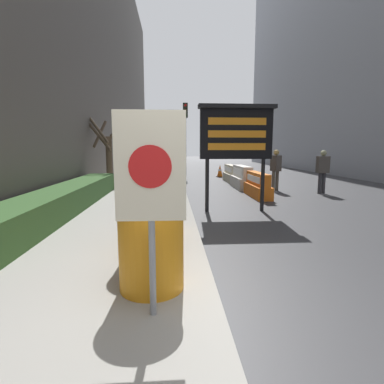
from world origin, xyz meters
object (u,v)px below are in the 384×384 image
(jersey_barrier_cream, at_px, (231,175))
(message_board, at_px, (236,134))
(barrel_drum_middle, at_px, (148,224))
(barrel_drum_back, at_px, (163,209))
(pedestrian_worker, at_px, (323,168))
(barrel_drum_foreground, at_px, (151,246))
(warning_sign, at_px, (151,180))
(jersey_barrier_white, at_px, (242,178))
(pedestrian_passerby, at_px, (276,167))
(jersey_barrier_orange_near, at_px, (258,186))
(traffic_cone_near, at_px, (220,171))
(traffic_light_near_curb, at_px, (185,124))

(jersey_barrier_cream, bearing_deg, message_board, -100.49)
(barrel_drum_middle, height_order, barrel_drum_back, same)
(jersey_barrier_cream, relative_size, pedestrian_worker, 1.34)
(barrel_drum_foreground, bearing_deg, jersey_barrier_cream, 74.64)
(barrel_drum_foreground, height_order, jersey_barrier_cream, barrel_drum_foreground)
(barrel_drum_foreground, distance_m, barrel_drum_back, 1.99)
(warning_sign, distance_m, message_board, 5.52)
(jersey_barrier_white, bearing_deg, pedestrian_passerby, -39.50)
(jersey_barrier_orange_near, bearing_deg, message_board, -118.86)
(barrel_drum_back, xyz_separation_m, jersey_barrier_cream, (3.11, 9.61, -0.24))
(traffic_cone_near, bearing_deg, traffic_light_near_curb, 157.27)
(message_board, bearing_deg, traffic_light_near_curb, 94.64)
(barrel_drum_back, bearing_deg, barrel_drum_middle, -100.39)
(jersey_barrier_white, distance_m, pedestrian_passerby, 1.54)
(traffic_cone_near, distance_m, pedestrian_worker, 7.24)
(barrel_drum_middle, xyz_separation_m, jersey_barrier_orange_near, (3.29, 5.96, -0.25))
(barrel_drum_back, xyz_separation_m, jersey_barrier_white, (3.11, 7.28, -0.20))
(barrel_drum_middle, height_order, traffic_light_near_curb, traffic_light_near_curb)
(message_board, bearing_deg, barrel_drum_middle, -118.94)
(barrel_drum_foreground, height_order, barrel_drum_back, same)
(jersey_barrier_orange_near, distance_m, traffic_light_near_curb, 8.77)
(barrel_drum_foreground, height_order, pedestrian_passerby, pedestrian_passerby)
(traffic_light_near_curb, bearing_deg, message_board, -85.36)
(jersey_barrier_white, bearing_deg, barrel_drum_middle, -111.69)
(barrel_drum_middle, relative_size, message_board, 0.34)
(message_board, xyz_separation_m, pedestrian_worker, (3.86, 2.89, -1.10))
(warning_sign, xyz_separation_m, traffic_cone_near, (2.98, 14.73, -1.04))
(jersey_barrier_white, bearing_deg, traffic_cone_near, 91.83)
(barrel_drum_middle, relative_size, jersey_barrier_cream, 0.44)
(jersey_barrier_white, bearing_deg, barrel_drum_foreground, -108.96)
(pedestrian_worker, bearing_deg, pedestrian_passerby, -27.98)
(jersey_barrier_orange_near, relative_size, traffic_cone_near, 2.71)
(traffic_cone_near, bearing_deg, jersey_barrier_white, -88.17)
(jersey_barrier_cream, distance_m, pedestrian_passerby, 3.47)
(barrel_drum_back, height_order, jersey_barrier_cream, barrel_drum_back)
(traffic_light_near_curb, bearing_deg, pedestrian_worker, -57.94)
(barrel_drum_foreground, bearing_deg, pedestrian_passerby, 62.80)
(jersey_barrier_white, bearing_deg, jersey_barrier_cream, 90.00)
(traffic_cone_near, height_order, pedestrian_passerby, pedestrian_passerby)
(message_board, relative_size, traffic_cone_near, 3.84)
(barrel_drum_back, relative_size, pedestrian_passerby, 0.58)
(jersey_barrier_orange_near, relative_size, pedestrian_passerby, 1.21)
(jersey_barrier_cream, bearing_deg, pedestrian_worker, -57.90)
(jersey_barrier_cream, bearing_deg, pedestrian_passerby, -71.09)
(barrel_drum_back, distance_m, traffic_light_near_curb, 13.29)
(barrel_drum_middle, xyz_separation_m, traffic_light_near_curb, (1.15, 14.02, 2.49))
(barrel_drum_foreground, bearing_deg, barrel_drum_back, 87.85)
(barrel_drum_foreground, height_order, jersey_barrier_white, barrel_drum_foreground)
(warning_sign, relative_size, traffic_light_near_curb, 0.43)
(traffic_light_near_curb, bearing_deg, jersey_barrier_orange_near, -75.14)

